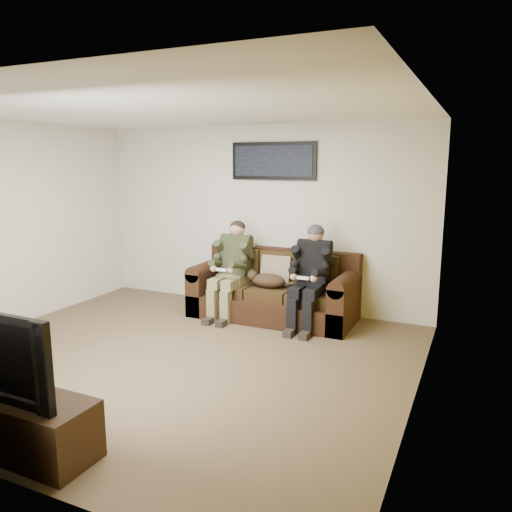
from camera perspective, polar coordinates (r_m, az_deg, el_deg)
The scene contains 15 objects.
floor at distance 5.59m, azimuth -9.36°, elevation -11.38°, with size 5.00×5.00×0.00m, color brown.
ceiling at distance 5.21m, azimuth -10.27°, elevation 16.17°, with size 5.00×5.00×0.00m, color silver.
wall_back at distance 7.20m, azimuth 0.34°, elevation 4.43°, with size 5.00×5.00×0.00m, color beige.
wall_left at distance 6.96m, azimuth -27.10°, elevation 3.03°, with size 4.50×4.50×0.00m, color beige.
wall_right at distance 4.37m, azimuth 18.44°, elevation -0.26°, with size 4.50×4.50×0.00m, color beige.
accent_wall_right at distance 4.37m, azimuth 18.31°, elevation -0.25°, with size 4.50×4.50×0.00m, color #A18410.
sofa at distance 6.83m, azimuth 2.20°, elevation -4.15°, with size 2.19×0.95×0.90m.
throw_pillow at distance 6.79m, azimuth 2.35°, elevation -1.63°, with size 0.42×0.12×0.40m, color #897359.
throw_blanket at distance 7.22m, azimuth -1.82°, elevation 1.21°, with size 0.45×0.22×0.08m, color tan.
person_left at distance 6.81m, azimuth -2.77°, elevation -0.84°, with size 0.51×0.87×1.29m.
person_right at distance 6.38m, azimuth 6.29°, elevation -1.65°, with size 0.51×0.86×1.30m.
cat at distance 6.65m, azimuth 1.26°, elevation -2.77°, with size 0.66×0.26×0.24m.
framed_poster at distance 7.03m, azimuth 1.99°, elevation 10.80°, with size 1.25×0.05×0.52m.
tv_stand at distance 4.26m, azimuth -26.11°, elevation -16.54°, with size 1.38×0.44×0.43m, color #301E10.
television at distance 4.05m, azimuth -26.75°, elevation -9.66°, with size 1.13×0.15×0.65m, color black.
Camera 1 is at (2.93, -4.28, 2.09)m, focal length 35.00 mm.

